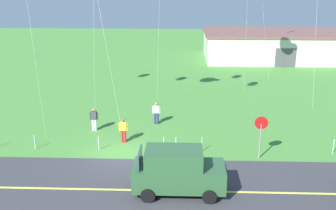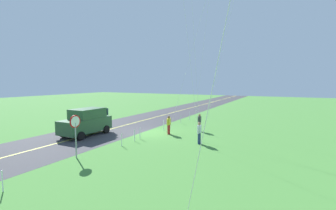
# 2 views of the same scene
# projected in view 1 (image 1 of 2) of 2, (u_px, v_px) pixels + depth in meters

# --- Properties ---
(ground_plane) EXTENTS (120.00, 120.00, 0.10)m
(ground_plane) POSITION_uv_depth(u_px,v_px,m) (123.00, 156.00, 23.43)
(ground_plane) COLOR #478438
(asphalt_road) EXTENTS (120.00, 7.00, 0.00)m
(asphalt_road) POSITION_uv_depth(u_px,v_px,m) (111.00, 190.00, 19.61)
(asphalt_road) COLOR #38383D
(asphalt_road) RESTS_ON ground
(road_centre_stripe) EXTENTS (120.00, 0.16, 0.00)m
(road_centre_stripe) POSITION_uv_depth(u_px,v_px,m) (111.00, 190.00, 19.60)
(road_centre_stripe) COLOR #E5E04C
(road_centre_stripe) RESTS_ON asphalt_road
(car_suv_foreground) EXTENTS (4.40, 2.12, 2.24)m
(car_suv_foreground) POSITION_uv_depth(u_px,v_px,m) (177.00, 171.00, 19.05)
(car_suv_foreground) COLOR #2D5633
(car_suv_foreground) RESTS_ON ground
(stop_sign) EXTENTS (0.76, 0.08, 2.56)m
(stop_sign) POSITION_uv_depth(u_px,v_px,m) (261.00, 129.00, 22.48)
(stop_sign) COLOR gray
(stop_sign) RESTS_ON ground
(person_adult_near) EXTENTS (0.58, 0.22, 1.60)m
(person_adult_near) POSITION_uv_depth(u_px,v_px,m) (94.00, 119.00, 26.91)
(person_adult_near) COLOR silver
(person_adult_near) RESTS_ON ground
(person_adult_companion) EXTENTS (0.58, 0.22, 1.60)m
(person_adult_companion) POSITION_uv_depth(u_px,v_px,m) (123.00, 130.00, 24.97)
(person_adult_companion) COLOR red
(person_adult_companion) RESTS_ON ground
(person_child_watcher) EXTENTS (0.58, 0.22, 1.60)m
(person_child_watcher) POSITION_uv_depth(u_px,v_px,m) (156.00, 112.00, 28.15)
(person_child_watcher) COLOR navy
(person_child_watcher) RESTS_ON ground
(warehouse_distant) EXTENTS (18.36, 10.20, 3.50)m
(warehouse_distant) POSITION_uv_depth(u_px,v_px,m) (277.00, 45.00, 50.49)
(warehouse_distant) COLOR beige
(warehouse_distant) RESTS_ON ground
(fence_post_1) EXTENTS (0.05, 0.05, 0.90)m
(fence_post_1) POSITION_uv_depth(u_px,v_px,m) (35.00, 142.00, 24.13)
(fence_post_1) COLOR silver
(fence_post_1) RESTS_ON ground
(fence_post_2) EXTENTS (0.05, 0.05, 0.90)m
(fence_post_2) POSITION_uv_depth(u_px,v_px,m) (99.00, 143.00, 23.99)
(fence_post_2) COLOR silver
(fence_post_2) RESTS_ON ground
(fence_post_3) EXTENTS (0.05, 0.05, 0.90)m
(fence_post_3) POSITION_uv_depth(u_px,v_px,m) (164.00, 144.00, 23.85)
(fence_post_3) COLOR silver
(fence_post_3) RESTS_ON ground
(fence_post_4) EXTENTS (0.05, 0.05, 0.90)m
(fence_post_4) POSITION_uv_depth(u_px,v_px,m) (176.00, 144.00, 23.83)
(fence_post_4) COLOR silver
(fence_post_4) RESTS_ON ground
(fence_post_5) EXTENTS (0.05, 0.05, 0.90)m
(fence_post_5) POSITION_uv_depth(u_px,v_px,m) (202.00, 145.00, 23.77)
(fence_post_5) COLOR silver
(fence_post_5) RESTS_ON ground
(fence_post_6) EXTENTS (0.05, 0.05, 0.90)m
(fence_post_6) POSITION_uv_depth(u_px,v_px,m) (333.00, 147.00, 23.49)
(fence_post_6) COLOR silver
(fence_post_6) RESTS_ON ground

